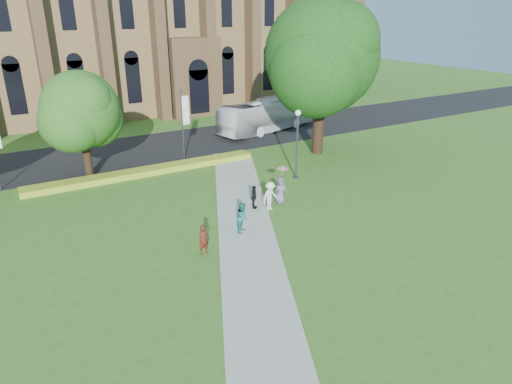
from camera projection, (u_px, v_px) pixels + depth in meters
ground at (254, 235)px, 25.99m from camera, size 160.00×160.00×0.00m
road at (144, 149)px, 41.96m from camera, size 160.00×10.00×0.02m
footpath at (246, 228)px, 26.78m from camera, size 15.58×28.54×0.04m
flower_hedge at (146, 171)px, 35.50m from camera, size 18.00×1.40×0.45m
cathedral at (163, 1)px, 57.62m from camera, size 52.60×18.25×28.00m
streetlamp at (297, 136)px, 33.50m from camera, size 0.44×0.44×5.24m
large_tree at (322, 56)px, 37.81m from camera, size 9.60×9.60×13.20m
street_tree_1 at (80, 110)px, 32.79m from camera, size 5.60×5.60×8.05m
banner_pole_0 at (184, 120)px, 37.87m from camera, size 0.70×0.10×6.00m
tour_coach at (267, 115)px, 47.60m from camera, size 12.28×5.62×3.33m
pedestrian_0 at (204, 240)px, 23.61m from camera, size 0.62×0.43×1.63m
pedestrian_1 at (243, 217)px, 25.98m from camera, size 1.10×1.09×1.79m
pedestrian_2 at (270, 196)px, 28.89m from camera, size 1.34×0.98×1.85m
pedestrian_3 at (254, 197)px, 29.10m from camera, size 0.89×0.93×1.55m
pedestrian_4 at (281, 190)px, 29.92m from camera, size 0.88×0.59×1.74m
parasol at (282, 172)px, 29.64m from camera, size 0.94×0.94×0.65m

